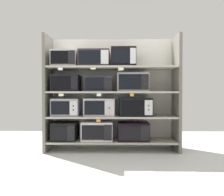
# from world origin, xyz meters

# --- Properties ---
(ground) EXTENTS (6.20, 6.00, 0.02)m
(ground) POSITION_xyz_m (0.00, -1.00, -0.01)
(ground) COLOR silver
(back_panel) EXTENTS (2.40, 0.04, 2.01)m
(back_panel) POSITION_xyz_m (0.00, 0.26, 1.01)
(back_panel) COLOR beige
(back_panel) RESTS_ON ground
(upright_left) EXTENTS (0.05, 0.49, 2.01)m
(upright_left) POSITION_xyz_m (-1.13, 0.00, 1.01)
(upright_left) COLOR #68645B
(upright_left) RESTS_ON ground
(upright_right) EXTENTS (0.05, 0.49, 2.01)m
(upright_right) POSITION_xyz_m (1.13, 0.00, 1.01)
(upright_right) COLOR #68645B
(upright_right) RESTS_ON ground
(shelf_0) EXTENTS (2.20, 0.49, 0.03)m
(shelf_0) POSITION_xyz_m (0.00, 0.00, 0.17)
(shelf_0) COLOR #ADA899
(shelf_0) RESTS_ON ground
(microwave_0) EXTENTS (0.42, 0.41, 0.31)m
(microwave_0) POSITION_xyz_m (-0.83, -0.00, 0.34)
(microwave_0) COLOR black
(microwave_0) RESTS_ON shelf_0
(microwave_1) EXTENTS (0.54, 0.39, 0.33)m
(microwave_1) POSITION_xyz_m (-0.26, -0.00, 0.34)
(microwave_1) COLOR silver
(microwave_1) RESTS_ON shelf_0
(microwave_2) EXTENTS (0.54, 0.39, 0.31)m
(microwave_2) POSITION_xyz_m (0.37, -0.00, 0.34)
(microwave_2) COLOR black
(microwave_2) RESTS_ON shelf_0
(shelf_1) EXTENTS (2.20, 0.49, 0.03)m
(shelf_1) POSITION_xyz_m (0.00, 0.00, 0.59)
(shelf_1) COLOR #ADA899
(microwave_3) EXTENTS (0.47, 0.40, 0.30)m
(microwave_3) POSITION_xyz_m (-0.81, -0.00, 0.76)
(microwave_3) COLOR #989BAB
(microwave_3) RESTS_ON shelf_1
(microwave_4) EXTENTS (0.53, 0.38, 0.30)m
(microwave_4) POSITION_xyz_m (-0.22, -0.00, 0.76)
(microwave_4) COLOR #BDB8BE
(microwave_4) RESTS_ON shelf_1
(microwave_5) EXTENTS (0.56, 0.38, 0.31)m
(microwave_5) POSITION_xyz_m (0.41, -0.00, 0.76)
(microwave_5) COLOR black
(microwave_5) RESTS_ON shelf_1
(price_tag_0) EXTENTS (0.07, 0.00, 0.04)m
(price_tag_0) POSITION_xyz_m (-0.22, -0.25, 0.55)
(price_tag_0) COLOR orange
(shelf_2) EXTENTS (2.20, 0.49, 0.03)m
(shelf_2) POSITION_xyz_m (0.00, 0.00, 1.02)
(shelf_2) COLOR #ADA899
(microwave_6) EXTENTS (0.47, 0.39, 0.29)m
(microwave_6) POSITION_xyz_m (-0.81, -0.00, 1.18)
(microwave_6) COLOR black
(microwave_6) RESTS_ON shelf_2
(microwave_7) EXTENTS (0.47, 0.34, 0.26)m
(microwave_7) POSITION_xyz_m (-0.24, -0.00, 1.17)
(microwave_7) COLOR #302E37
(microwave_7) RESTS_ON shelf_2
(microwave_8) EXTENTS (0.53, 0.37, 0.32)m
(microwave_8) POSITION_xyz_m (0.36, -0.00, 1.20)
(microwave_8) COLOR #9D9CA1
(microwave_8) RESTS_ON shelf_2
(price_tag_1) EXTENTS (0.08, 0.00, 0.04)m
(price_tag_1) POSITION_xyz_m (-0.84, -0.25, 0.98)
(price_tag_1) COLOR beige
(price_tag_2) EXTENTS (0.07, 0.00, 0.05)m
(price_tag_2) POSITION_xyz_m (-0.21, -0.25, 0.98)
(price_tag_2) COLOR white
(price_tag_3) EXTENTS (0.06, 0.00, 0.05)m
(price_tag_3) POSITION_xyz_m (0.33, -0.25, 0.98)
(price_tag_3) COLOR orange
(shelf_3) EXTENTS (2.20, 0.49, 0.03)m
(shelf_3) POSITION_xyz_m (0.00, 0.00, 1.45)
(shelf_3) COLOR #ADA899
(microwave_9) EXTENTS (0.43, 0.40, 0.28)m
(microwave_9) POSITION_xyz_m (-0.82, -0.00, 1.60)
(microwave_9) COLOR beige
(microwave_9) RESTS_ON shelf_3
(microwave_10) EXTENTS (0.53, 0.42, 0.29)m
(microwave_10) POSITION_xyz_m (-0.31, -0.00, 1.61)
(microwave_10) COLOR #33262C
(microwave_10) RESTS_ON shelf_3
(microwave_11) EXTENTS (0.42, 0.43, 0.32)m
(microwave_11) POSITION_xyz_m (0.20, -0.00, 1.62)
(microwave_11) COLOR black
(microwave_11) RESTS_ON shelf_3
(price_tag_4) EXTENTS (0.08, 0.00, 0.04)m
(price_tag_4) POSITION_xyz_m (-0.85, -0.25, 1.41)
(price_tag_4) COLOR white
(price_tag_5) EXTENTS (0.09, 0.00, 0.03)m
(price_tag_5) POSITION_xyz_m (-0.31, -0.25, 1.41)
(price_tag_5) COLOR beige
(price_tag_6) EXTENTS (0.09, 0.00, 0.05)m
(price_tag_6) POSITION_xyz_m (0.15, -0.25, 1.40)
(price_tag_6) COLOR beige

